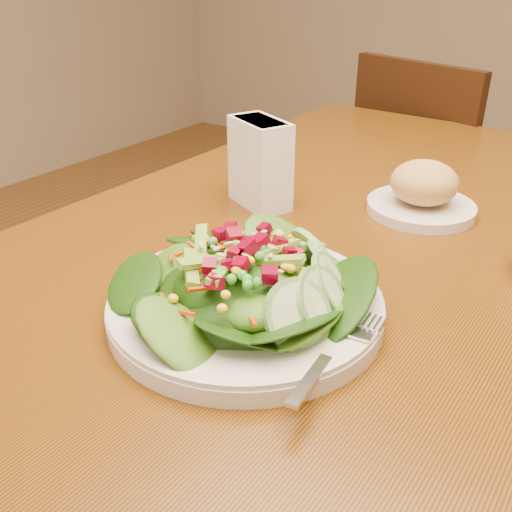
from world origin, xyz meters
name	(u,v)px	position (x,y,z in m)	size (l,w,h in m)	color
dining_table	(364,295)	(0.00, 0.00, 0.65)	(0.90, 1.40, 0.75)	#623A0D
chair_far	(427,201)	(-0.21, 0.87, 0.46)	(0.50, 0.50, 0.87)	black
salad_plate	(253,292)	(-0.02, -0.27, 0.78)	(0.31, 0.31, 0.09)	silver
bread_plate	(423,192)	(0.03, 0.12, 0.78)	(0.17, 0.17, 0.09)	silver
napkin_holder	(260,161)	(-0.20, 0.00, 0.82)	(0.12, 0.10, 0.14)	white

